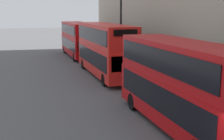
% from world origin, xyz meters
% --- Properties ---
extents(bus_leading, '(2.59, 10.16, 4.32)m').
position_xyz_m(bus_leading, '(1.60, 6.07, 2.38)').
color(bus_leading, '#B20C0F').
rests_on(bus_leading, ground).
extents(bus_second_in_queue, '(2.59, 10.84, 4.59)m').
position_xyz_m(bus_second_in_queue, '(1.60, 19.44, 2.53)').
color(bus_second_in_queue, red).
rests_on(bus_second_in_queue, ground).
extents(bus_third_in_queue, '(2.59, 10.53, 4.26)m').
position_xyz_m(bus_third_in_queue, '(1.60, 31.83, 2.35)').
color(bus_third_in_queue, '#B20C0F').
rests_on(bus_third_in_queue, ground).
extents(street_lamp, '(0.44, 0.44, 7.41)m').
position_xyz_m(street_lamp, '(3.54, 20.81, 4.50)').
color(street_lamp, black).
rests_on(street_lamp, ground).
extents(pedestrian, '(0.36, 0.36, 1.56)m').
position_xyz_m(pedestrian, '(3.73, 15.35, 0.71)').
color(pedestrian, brown).
rests_on(pedestrian, ground).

